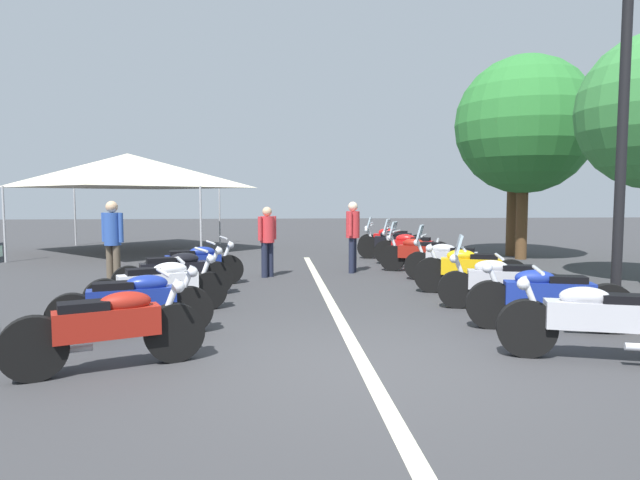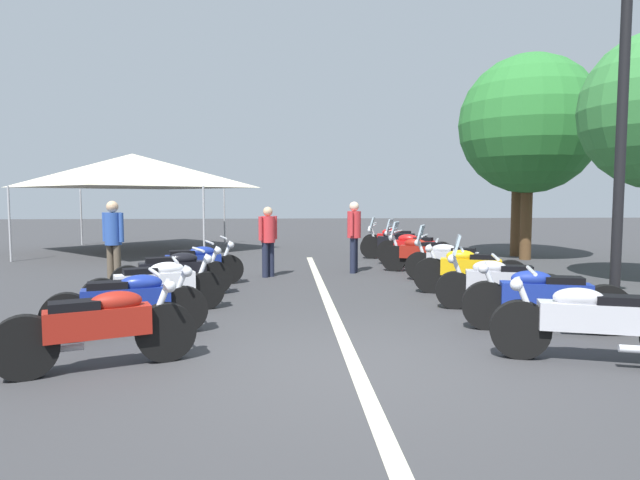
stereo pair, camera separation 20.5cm
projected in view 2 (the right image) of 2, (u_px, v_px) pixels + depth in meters
ground_plane at (355, 368)px, 5.68m from camera, size 80.00×80.00×0.00m
lane_centre_stripe at (328, 303)px, 9.15m from camera, size 13.90×0.16×0.01m
motorcycle_left_row_0 at (100, 326)px, 5.60m from camera, size 0.97×1.90×1.00m
motorcycle_left_row_1 at (128, 302)px, 6.90m from camera, size 0.82×1.99×0.99m
motorcycle_left_row_2 at (157, 285)px, 8.28m from camera, size 1.06×2.02×0.98m
motorcycle_left_row_3 at (174, 272)px, 9.69m from camera, size 0.93×2.06×0.98m
motorcycle_left_row_4 at (194, 264)px, 10.95m from camera, size 0.84×1.99×0.98m
motorcycle_right_row_0 at (594, 321)px, 5.81m from camera, size 0.94×2.12×1.01m
motorcycle_right_row_1 at (544, 298)px, 7.16m from camera, size 0.87×2.11×1.01m
motorcycle_right_row_2 at (499, 282)px, 8.53m from camera, size 0.87×1.99×1.19m
motorcycle_right_row_3 at (469, 270)px, 9.92m from camera, size 0.92×2.01×1.01m
motorcycle_right_row_4 at (451, 260)px, 11.43m from camera, size 1.03×1.88×1.20m
motorcycle_right_row_5 at (421, 253)px, 12.83m from camera, size 1.09×1.85×1.20m
motorcycle_right_row_6 at (413, 248)px, 14.19m from camera, size 1.06×1.90×1.21m
motorcycle_right_row_7 at (397, 243)px, 15.61m from camera, size 0.91×2.16×1.22m
motorcycle_right_row_8 at (395, 240)px, 17.00m from camera, size 0.93×2.11×0.99m
street_lamp_twin_globe at (624, 78)px, 7.42m from camera, size 0.32×1.22×5.03m
bystander_0 at (354, 231)px, 12.76m from camera, size 0.49×0.32×1.68m
bystander_1 at (113, 237)px, 10.67m from camera, size 0.32×0.47×1.72m
bystander_2 at (268, 236)px, 12.09m from camera, size 0.40×0.40×1.57m
roadside_tree_0 at (519, 128)px, 16.17m from camera, size 3.47×3.47×5.60m
roadside_tree_2 at (529, 125)px, 15.26m from camera, size 3.89×3.89×5.78m
event_tent at (133, 171)px, 17.64m from camera, size 5.90×5.90×3.20m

